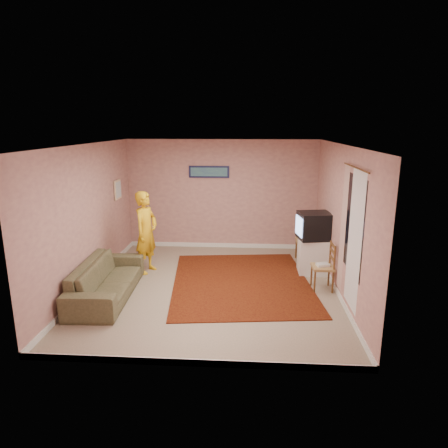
# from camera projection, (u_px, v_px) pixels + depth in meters

# --- Properties ---
(ground) EXTENTS (5.00, 5.00, 0.00)m
(ground) POSITION_uv_depth(u_px,v_px,m) (213.00, 287.00, 7.39)
(ground) COLOR gray
(ground) RESTS_ON ground
(wall_back) EXTENTS (4.50, 0.02, 2.60)m
(wall_back) POSITION_uv_depth(u_px,v_px,m) (222.00, 195.00, 9.50)
(wall_back) COLOR tan
(wall_back) RESTS_ON ground
(wall_front) EXTENTS (4.50, 0.02, 2.60)m
(wall_front) POSITION_uv_depth(u_px,v_px,m) (192.00, 268.00, 4.66)
(wall_front) COLOR tan
(wall_front) RESTS_ON ground
(wall_left) EXTENTS (0.02, 5.00, 2.60)m
(wall_left) POSITION_uv_depth(u_px,v_px,m) (88.00, 217.00, 7.22)
(wall_left) COLOR tan
(wall_left) RESTS_ON ground
(wall_right) EXTENTS (0.02, 5.00, 2.60)m
(wall_right) POSITION_uv_depth(u_px,v_px,m) (341.00, 221.00, 6.93)
(wall_right) COLOR tan
(wall_right) RESTS_ON ground
(ceiling) EXTENTS (4.50, 5.00, 0.02)m
(ceiling) POSITION_uv_depth(u_px,v_px,m) (211.00, 145.00, 6.76)
(ceiling) COLOR white
(ceiling) RESTS_ON wall_back
(baseboard_back) EXTENTS (4.50, 0.02, 0.10)m
(baseboard_back) POSITION_uv_depth(u_px,v_px,m) (222.00, 245.00, 9.79)
(baseboard_back) COLOR silver
(baseboard_back) RESTS_ON ground
(baseboard_front) EXTENTS (4.50, 0.02, 0.10)m
(baseboard_front) POSITION_uv_depth(u_px,v_px,m) (194.00, 363.00, 4.97)
(baseboard_front) COLOR silver
(baseboard_front) RESTS_ON ground
(baseboard_left) EXTENTS (0.02, 5.00, 0.10)m
(baseboard_left) POSITION_uv_depth(u_px,v_px,m) (94.00, 282.00, 7.52)
(baseboard_left) COLOR silver
(baseboard_left) RESTS_ON ground
(baseboard_right) EXTENTS (0.02, 5.00, 0.10)m
(baseboard_right) POSITION_uv_depth(u_px,v_px,m) (335.00, 288.00, 7.24)
(baseboard_right) COLOR silver
(baseboard_right) RESTS_ON ground
(window) EXTENTS (0.01, 1.10, 1.50)m
(window) POSITION_uv_depth(u_px,v_px,m) (354.00, 225.00, 6.03)
(window) COLOR black
(window) RESTS_ON wall_right
(curtain_sheer) EXTENTS (0.01, 0.75, 2.10)m
(curtain_sheer) POSITION_uv_depth(u_px,v_px,m) (355.00, 241.00, 5.93)
(curtain_sheer) COLOR white
(curtain_sheer) RESTS_ON wall_right
(curtain_floral) EXTENTS (0.01, 0.35, 2.10)m
(curtain_floral) POSITION_uv_depth(u_px,v_px,m) (343.00, 229.00, 6.61)
(curtain_floral) COLOR beige
(curtain_floral) RESTS_ON wall_right
(curtain_rod) EXTENTS (0.02, 1.40, 0.02)m
(curtain_rod) POSITION_uv_depth(u_px,v_px,m) (356.00, 168.00, 5.82)
(curtain_rod) COLOR brown
(curtain_rod) RESTS_ON wall_right
(picture_back) EXTENTS (0.95, 0.04, 0.28)m
(picture_back) POSITION_uv_depth(u_px,v_px,m) (209.00, 172.00, 9.35)
(picture_back) COLOR #15163A
(picture_back) RESTS_ON wall_back
(picture_left) EXTENTS (0.04, 0.38, 0.42)m
(picture_left) POSITION_uv_depth(u_px,v_px,m) (118.00, 190.00, 8.70)
(picture_left) COLOR beige
(picture_left) RESTS_ON wall_left
(area_rug) EXTENTS (2.89, 3.45, 0.02)m
(area_rug) POSITION_uv_depth(u_px,v_px,m) (241.00, 282.00, 7.63)
(area_rug) COLOR #310705
(area_rug) RESTS_ON ground
(tv_cabinet) EXTENTS (0.56, 0.51, 0.72)m
(tv_cabinet) POSITION_uv_depth(u_px,v_px,m) (313.00, 256.00, 8.04)
(tv_cabinet) COLOR silver
(tv_cabinet) RESTS_ON ground
(crt_tv) EXTENTS (0.70, 0.64, 0.53)m
(crt_tv) POSITION_uv_depth(u_px,v_px,m) (314.00, 226.00, 7.89)
(crt_tv) COLOR black
(crt_tv) RESTS_ON tv_cabinet
(chair_a) EXTENTS (0.43, 0.41, 0.52)m
(chair_a) POSITION_uv_depth(u_px,v_px,m) (306.00, 235.00, 8.69)
(chair_a) COLOR tan
(chair_a) RESTS_ON ground
(dvd_player) EXTENTS (0.35, 0.28, 0.05)m
(dvd_player) POSITION_uv_depth(u_px,v_px,m) (306.00, 238.00, 8.71)
(dvd_player) COLOR #AAAAAF
(dvd_player) RESTS_ON chair_a
(blue_throw) EXTENTS (0.36, 0.05, 0.38)m
(blue_throw) POSITION_uv_depth(u_px,v_px,m) (306.00, 225.00, 8.83)
(blue_throw) COLOR #7E9CCE
(blue_throw) RESTS_ON chair_a
(chair_b) EXTENTS (0.39, 0.41, 0.48)m
(chair_b) POSITION_uv_depth(u_px,v_px,m) (323.00, 261.00, 7.18)
(chair_b) COLOR tan
(chair_b) RESTS_ON ground
(game_console) EXTENTS (0.25, 0.20, 0.04)m
(game_console) POSITION_uv_depth(u_px,v_px,m) (323.00, 265.00, 7.20)
(game_console) COLOR silver
(game_console) RESTS_ON chair_b
(sofa) EXTENTS (0.94, 2.19, 0.63)m
(sofa) POSITION_uv_depth(u_px,v_px,m) (107.00, 279.00, 6.94)
(sofa) COLOR brown
(sofa) RESTS_ON ground
(person) EXTENTS (0.58, 0.71, 1.66)m
(person) POSITION_uv_depth(u_px,v_px,m) (146.00, 232.00, 7.99)
(person) COLOR gold
(person) RESTS_ON ground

